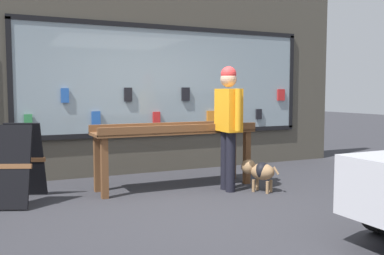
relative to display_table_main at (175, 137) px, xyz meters
name	(u,v)px	position (x,y,z in m)	size (l,w,h in m)	color
ground_plane	(206,203)	(0.00, -1.02, -0.76)	(40.00, 40.00, 0.00)	#2D2D33
shopfront_facade	(144,74)	(-0.01, 1.37, 0.98)	(8.03, 0.29, 3.52)	#4C473D
display_table_main	(175,137)	(0.00, 0.00, 0.00)	(2.43, 0.60, 0.96)	brown
person_browsing	(228,117)	(0.61, -0.50, 0.30)	(0.25, 0.69, 1.79)	black
small_dog	(259,171)	(0.99, -0.75, -0.46)	(0.41, 0.52, 0.45)	#99724C
sandwich_board_sign	(19,163)	(-2.16, 0.03, -0.25)	(0.76, 0.96, 1.01)	black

